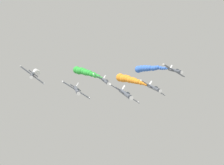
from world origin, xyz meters
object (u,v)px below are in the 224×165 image
(airplane_right_inner, at_px, (77,90))
(airplane_right_outer, at_px, (175,70))
(airplane_lead, at_px, (125,94))
(airplane_left_outer, at_px, (105,81))
(airplane_left_inner, at_px, (154,88))
(airplane_trailing, at_px, (33,75))

(airplane_right_inner, xyz_separation_m, airplane_right_outer, (-36.02, -11.74, 3.65))
(airplane_right_outer, bearing_deg, airplane_lead, 43.07)
(airplane_lead, height_order, airplane_left_outer, airplane_lead)
(airplane_lead, height_order, airplane_right_inner, airplane_lead)
(airplane_lead, height_order, airplane_right_outer, airplane_right_outer)
(airplane_left_inner, relative_size, airplane_trailing, 1.00)
(airplane_lead, xyz_separation_m, airplane_left_outer, (0.80, -23.42, -0.01))
(airplane_trailing, bearing_deg, airplane_right_outer, 178.87)
(airplane_lead, distance_m, airplane_right_outer, 33.50)
(airplane_left_outer, xyz_separation_m, airplane_trailing, (23.91, -0.32, 2.71))
(airplane_left_inner, distance_m, airplane_trailing, 39.07)
(airplane_right_outer, bearing_deg, airplane_left_inner, 41.73)
(airplane_left_inner, xyz_separation_m, airplane_trailing, (37.13, -11.62, 3.61))
(airplane_left_inner, bearing_deg, airplane_left_outer, -40.53)
(airplane_lead, relative_size, airplane_right_outer, 1.00)
(airplane_right_inner, relative_size, airplane_right_outer, 1.00)
(airplane_left_inner, height_order, airplane_left_outer, airplane_left_outer)
(airplane_lead, distance_m, airplane_right_inner, 16.06)
(airplane_left_inner, xyz_separation_m, airplane_right_outer, (-11.95, -10.66, 4.07))
(airplane_trailing, bearing_deg, airplane_left_inner, 162.62)
(airplane_left_outer, distance_m, airplane_trailing, 24.06)
(airplane_left_outer, xyz_separation_m, airplane_right_outer, (-25.17, 0.64, 3.16))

